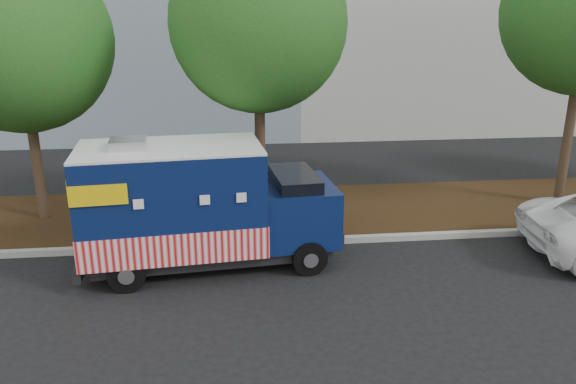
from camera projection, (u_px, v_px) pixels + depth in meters
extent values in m
plane|color=black|center=(281.00, 271.00, 12.15)|extent=(120.00, 120.00, 0.00)
cube|color=#9E9E99|center=(275.00, 242.00, 13.45)|extent=(120.00, 0.18, 0.15)
cube|color=black|center=(269.00, 212.00, 15.43)|extent=(120.00, 4.00, 0.15)
cylinder|color=#38281C|center=(36.00, 157.00, 14.36)|extent=(0.26, 0.26, 3.57)
sphere|color=#19581A|center=(19.00, 41.00, 13.45)|extent=(4.43, 4.43, 4.43)
cylinder|color=#38281C|center=(260.00, 151.00, 13.98)|extent=(0.26, 0.26, 4.05)
sphere|color=#19581A|center=(258.00, 23.00, 13.02)|extent=(4.16, 4.16, 4.16)
cylinder|color=#38281C|center=(568.00, 134.00, 15.38)|extent=(0.26, 0.26, 4.28)
cube|color=#473828|center=(206.00, 197.00, 13.18)|extent=(0.06, 0.06, 2.40)
cube|color=black|center=(213.00, 248.00, 12.38)|extent=(5.15, 2.17, 0.25)
cube|color=#0A1847|center=(172.00, 198.00, 11.84)|extent=(3.94, 2.41, 2.15)
cube|color=red|center=(175.00, 231.00, 12.08)|extent=(3.98, 2.47, 0.67)
cube|color=white|center=(169.00, 147.00, 11.50)|extent=(3.94, 2.41, 0.05)
cube|color=#B7B7BA|center=(128.00, 144.00, 11.31)|extent=(0.78, 0.78, 0.20)
cube|color=#0A1847|center=(296.00, 211.00, 12.51)|extent=(1.79, 2.07, 1.25)
cube|color=black|center=(294.00, 185.00, 12.32)|extent=(1.06, 1.82, 0.58)
cube|color=black|center=(331.00, 226.00, 12.80)|extent=(0.24, 1.79, 0.27)
cube|color=black|center=(83.00, 258.00, 11.85)|extent=(0.35, 2.02, 0.25)
cube|color=#B7B7BA|center=(78.00, 202.00, 11.47)|extent=(0.19, 1.61, 1.70)
cube|color=#B7B7BA|center=(184.00, 181.00, 12.87)|extent=(1.61, 0.19, 0.98)
cube|color=yellow|center=(98.00, 195.00, 10.44)|extent=(1.07, 0.12, 0.40)
cube|color=yellow|center=(109.00, 166.00, 12.42)|extent=(1.07, 0.12, 0.40)
cylinder|color=black|center=(309.00, 258.00, 11.91)|extent=(0.77, 0.32, 0.75)
cylinder|color=black|center=(292.00, 227.00, 13.61)|extent=(0.77, 0.32, 0.75)
cylinder|color=black|center=(127.00, 274.00, 11.19)|extent=(0.77, 0.32, 0.75)
cylinder|color=black|center=(132.00, 239.00, 12.89)|extent=(0.77, 0.32, 0.75)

